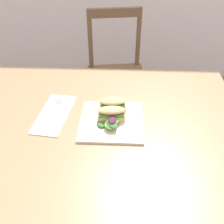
{
  "coord_description": "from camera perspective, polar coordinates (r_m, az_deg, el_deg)",
  "views": [
    {
      "loc": [
        -0.04,
        -0.7,
        1.42
      ],
      "look_at": [
        -0.08,
        0.14,
        0.76
      ],
      "focal_mm": 43.38,
      "sensor_mm": 36.0,
      "label": 1
    }
  ],
  "objects": [
    {
      "name": "fork_on_napkin",
      "position": [
        1.13,
        -11.84,
        0.26
      ],
      "size": [
        0.03,
        0.19,
        0.0
      ],
      "color": "silver",
      "rests_on": "napkin_folded"
    },
    {
      "name": "chair_wooden_far",
      "position": [
        1.93,
        0.97,
        7.83
      ],
      "size": [
        0.46,
        0.46,
        0.87
      ],
      "color": "brown",
      "rests_on": "ground"
    },
    {
      "name": "napkin_folded",
      "position": [
        1.11,
        -12.05,
        -0.43
      ],
      "size": [
        0.15,
        0.27,
        0.0
      ],
      "primitive_type": "cube",
      "rotation": [
        0.0,
        0.0,
        -0.12
      ],
      "color": "silver",
      "rests_on": "dining_table"
    },
    {
      "name": "sandwich_half_front",
      "position": [
        1.04,
        -0.11,
        -0.27
      ],
      "size": [
        0.11,
        0.07,
        0.06
      ],
      "color": "#DBB270",
      "rests_on": "plate_lunch"
    },
    {
      "name": "plate_lunch",
      "position": [
        1.05,
        -0.1,
        -1.99
      ],
      "size": [
        0.24,
        0.24,
        0.01
      ],
      "primitive_type": "cube",
      "color": "beige",
      "rests_on": "dining_table"
    },
    {
      "name": "sandwich_half_back",
      "position": [
        1.08,
        0.15,
        1.63
      ],
      "size": [
        0.11,
        0.07,
        0.06
      ],
      "color": "#DBB270",
      "rests_on": "plate_lunch"
    },
    {
      "name": "salad_mixed_greens",
      "position": [
        1.02,
        0.11,
        -1.85
      ],
      "size": [
        0.11,
        0.12,
        0.04
      ],
      "color": "#3D7033",
      "rests_on": "plate_lunch"
    },
    {
      "name": "dining_table",
      "position": [
        1.12,
        -2.63,
        -8.29
      ],
      "size": [
        1.14,
        0.92,
        0.74
      ],
      "color": "#997551",
      "rests_on": "ground"
    }
  ]
}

